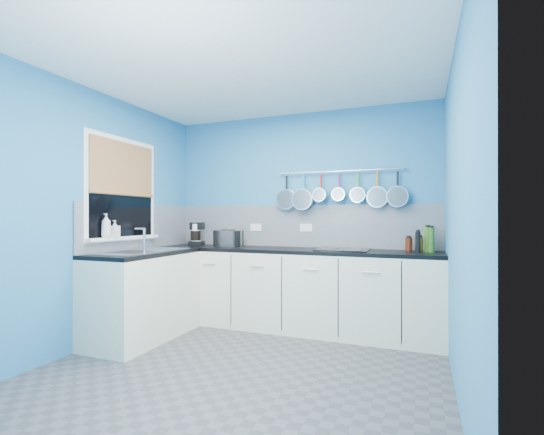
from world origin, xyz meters
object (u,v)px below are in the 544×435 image
Objects in this scene: canister at (234,241)px; paper_towel at (196,235)px; coffee_maker at (196,234)px; toaster at (228,238)px; hob at (343,250)px; soap_bottle_b at (115,229)px; soap_bottle_a at (106,226)px.

paper_towel is at bearing -173.65° from canister.
coffee_maker is 0.46m from toaster.
hob is (1.40, -0.03, -0.09)m from toaster.
soap_bottle_b is 1.31m from toaster.
soap_bottle_a is 0.12m from soap_bottle_b.
soap_bottle_b reaches higher than hob.
canister reaches higher than hob.
paper_towel is at bearing -117.29° from coffee_maker.
soap_bottle_b is at bearing -124.17° from canister.
soap_bottle_a reaches higher than soap_bottle_b.
soap_bottle_a reaches higher than coffee_maker.
toaster reaches higher than hob.
paper_towel is 1.86m from hob.
soap_bottle_b is 1.28× the size of canister.
toaster is (0.45, -0.00, -0.05)m from coffee_maker.
soap_bottle_a is 1.24m from paper_towel.
soap_bottle_a is at bearing -117.77° from coffee_maker.
paper_towel is at bearing 76.26° from soap_bottle_b.
canister is at bearing 61.80° from toaster.
soap_bottle_a is at bearing -90.00° from soap_bottle_b.
soap_bottle_b is 0.59× the size of coffee_maker.
toaster is at bearing 56.61° from soap_bottle_b.
coffee_maker is 2.15× the size of canister.
coffee_maker is 0.96× the size of toaster.
paper_towel is at bearing 179.38° from hob.
toaster is (0.72, 1.21, -0.17)m from soap_bottle_a.
toaster is at bearing 59.20° from soap_bottle_a.
coffee_maker is at bearing 77.54° from soap_bottle_a.
toaster is 2.24× the size of canister.
coffee_maker is 0.54× the size of hob.
soap_bottle_a reaches higher than canister.
soap_bottle_a is at bearing -121.66° from canister.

